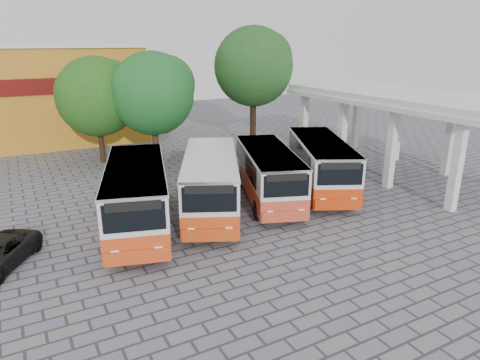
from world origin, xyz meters
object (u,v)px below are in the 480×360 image
bus_centre_left (211,180)px  bus_far_left (137,193)px  bus_far_right (321,162)px  bus_centre_right (268,172)px

bus_centre_left → bus_far_left: bearing=-152.4°
bus_centre_left → bus_far_right: size_ratio=1.01×
bus_far_left → bus_centre_left: size_ratio=1.00×
bus_centre_left → bus_centre_right: (3.55, 0.17, -0.10)m
bus_far_left → bus_centre_right: 7.41m
bus_centre_left → bus_far_right: 7.17m
bus_centre_left → bus_centre_right: bus_centre_left is taller
bus_centre_left → bus_centre_right: 3.56m
bus_centre_left → bus_far_right: bearing=26.3°
bus_far_right → bus_centre_left: bearing=-152.9°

